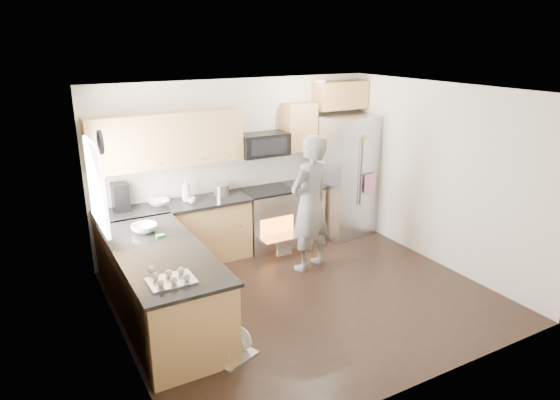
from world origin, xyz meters
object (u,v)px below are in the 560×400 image
stove_range (267,205)px  person (310,204)px  refrigerator (345,175)px  dish_rack (232,351)px

stove_range → person: 1.06m
refrigerator → dish_rack: size_ratio=3.71×
person → dish_rack: (-1.83, -1.42, -0.90)m
person → dish_rack: 2.49m
refrigerator → person: refrigerator is taller
person → dish_rack: person is taller
stove_range → refrigerator: size_ratio=0.90×
stove_range → dish_rack: size_ratio=3.34×
person → dish_rack: bearing=20.0°
stove_range → refrigerator: (1.42, -0.09, 0.32)m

